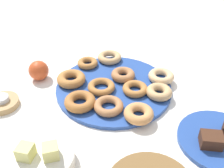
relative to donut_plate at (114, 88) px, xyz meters
The scene contains 21 objects.
ground_plane 0.01m from the donut_plate, ahead, with size 2.40×2.40×0.00m, color white.
donut_plate is the anchor object (origin of this frame).
donut_0 0.12m from the donut_plate, 93.02° to the left, with size 0.09×0.09×0.02m, color #B27547.
donut_1 0.15m from the donut_plate, behind, with size 0.08×0.08×0.03m, color tan.
donut_2 0.15m from the donut_plate, ahead, with size 0.10×0.10×0.03m, color #BC7A3D.
donut_3 0.17m from the donut_plate, 125.94° to the left, with size 0.09×0.09×0.03m, color tan.
donut_4 0.17m from the donut_plate, 74.17° to the right, with size 0.09×0.09×0.03m, color tan.
donut_5 0.06m from the donut_plate, 113.94° to the right, with size 0.08×0.08×0.03m, color #B27547.
donut_6 0.17m from the donut_plate, 155.64° to the right, with size 0.09×0.09×0.03m, color #EABC84.
donut_7 0.16m from the donut_plate, 42.33° to the right, with size 0.08×0.08×0.02m, color #BC7A3D.
donut_8 0.08m from the donut_plate, 167.28° to the left, with size 0.08×0.08×0.02m, color #BC7A3D.
donut_9 0.14m from the donut_plate, 54.54° to the left, with size 0.10×0.10×0.03m, color #AD6B33.
donut_10 0.05m from the donut_plate, 35.74° to the left, with size 0.09×0.09×0.02m, color #BC7A3D.
cake_plate 0.36m from the donut_plate, 151.16° to the left, with size 0.22×0.22×0.01m, color #284C9E.
brownie_far 0.36m from the donut_plate, 145.12° to the left, with size 0.06×0.04×0.03m, color #472819.
candle_holder 0.36m from the donut_plate, 24.57° to the left, with size 0.10×0.10×0.02m, color tan.
tealight 0.36m from the donut_plate, 24.57° to the left, with size 0.04×0.04×0.01m, color silver.
fruit_bowl 0.35m from the donut_plate, 70.91° to the left, with size 0.16×0.16×0.04m, color silver.
melon_chunk_left 0.35m from the donut_plate, 75.34° to the left, with size 0.04×0.04×0.04m, color #DBD67A.
melon_chunk_right 0.38m from the donut_plate, 67.44° to the left, with size 0.04×0.04×0.04m, color #DBD67A.
apple 0.27m from the donut_plate, ahead, with size 0.07×0.07×0.07m, color #CC4C23.
Camera 1 is at (-0.13, 0.70, 0.54)m, focal length 42.35 mm.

